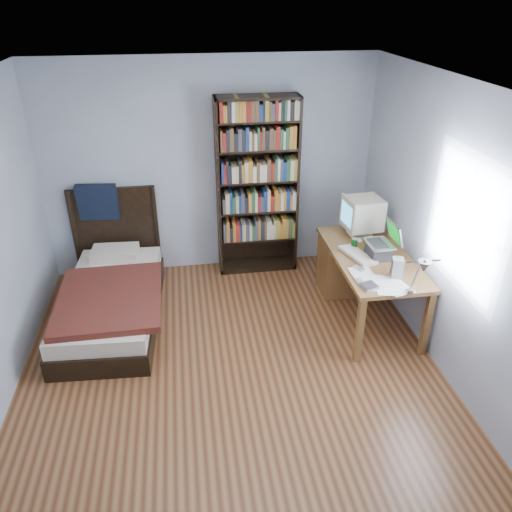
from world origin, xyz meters
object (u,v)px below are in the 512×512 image
(desk, at_px, (356,264))
(bookshelf, at_px, (257,188))
(desk_lamp, at_px, (422,269))
(laptop, at_px, (381,247))
(speaker, at_px, (397,268))
(soda_can, at_px, (354,244))
(bed, at_px, (112,294))
(keyboard, at_px, (358,255))
(crt_monitor, at_px, (362,214))

(desk, height_order, bookshelf, bookshelf)
(desk_lamp, bearing_deg, laptop, 84.66)
(speaker, bearing_deg, soda_can, 126.10)
(desk_lamp, distance_m, speaker, 0.71)
(speaker, bearing_deg, bed, -179.55)
(desk_lamp, height_order, soda_can, desk_lamp)
(keyboard, distance_m, soda_can, 0.18)
(speaker, bearing_deg, crt_monitor, 109.71)
(desk, relative_size, speaker, 7.53)
(crt_monitor, xyz_separation_m, desk_lamp, (-0.08, -1.54, 0.21))
(bookshelf, bearing_deg, crt_monitor, -35.74)
(desk, height_order, keyboard, keyboard)
(crt_monitor, xyz_separation_m, keyboard, (-0.19, -0.49, -0.22))
(soda_can, distance_m, bed, 2.59)
(laptop, distance_m, keyboard, 0.23)
(soda_can, relative_size, bed, 0.05)
(desk, bearing_deg, crt_monitor, 61.37)
(desk, bearing_deg, speaker, -85.23)
(keyboard, bearing_deg, soda_can, 67.16)
(desk, bearing_deg, bookshelf, 139.98)
(desk, relative_size, desk_lamp, 2.67)
(crt_monitor, distance_m, speaker, 0.94)
(crt_monitor, relative_size, keyboard, 0.94)
(bookshelf, bearing_deg, desk, -40.02)
(bookshelf, bearing_deg, keyboard, -56.00)
(laptop, distance_m, speaker, 0.40)
(desk, height_order, speaker, speaker)
(desk_lamp, xyz_separation_m, soda_can, (-0.10, 1.23, -0.39))
(bookshelf, xyz_separation_m, bed, (-1.67, -0.80, -0.79))
(speaker, xyz_separation_m, bed, (-2.72, 0.87, -0.57))
(speaker, relative_size, soda_can, 1.80)
(crt_monitor, distance_m, bookshelf, 1.26)
(desk, height_order, bed, bed)
(keyboard, distance_m, speaker, 0.50)
(desk, xyz_separation_m, crt_monitor, (0.05, 0.08, 0.56))
(keyboard, bearing_deg, bookshelf, 107.45)
(crt_monitor, height_order, keyboard, crt_monitor)
(desk, distance_m, soda_can, 0.46)
(desk_lamp, distance_m, bookshelf, 2.47)
(desk, relative_size, laptop, 4.02)
(keyboard, bearing_deg, laptop, -26.55)
(desk_lamp, distance_m, soda_can, 1.29)
(desk_lamp, relative_size, bookshelf, 0.27)
(laptop, xyz_separation_m, desk_lamp, (-0.09, -1.02, 0.34))
(crt_monitor, height_order, speaker, crt_monitor)
(desk_lamp, relative_size, soda_can, 5.09)
(speaker, distance_m, bookshelf, 1.98)
(desk, distance_m, laptop, 0.62)
(crt_monitor, height_order, laptop, crt_monitor)
(speaker, bearing_deg, desk, 112.95)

